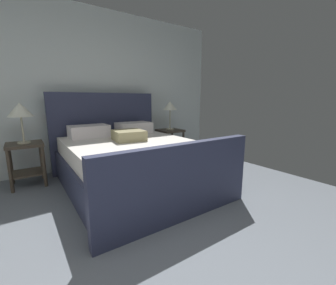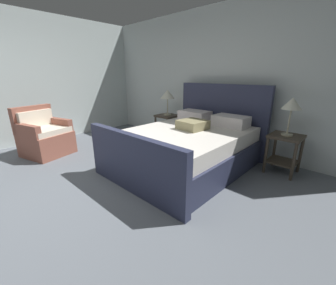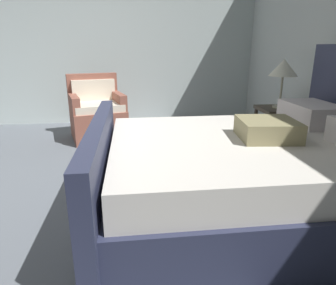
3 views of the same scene
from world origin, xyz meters
name	(u,v)px [view 2 (image 2 of 3)]	position (x,y,z in m)	size (l,w,h in m)	color
ground_plane	(51,205)	(0.00, 0.00, -0.01)	(5.54, 6.34, 0.02)	slate
wall_back	(209,80)	(0.00, 3.23, 1.34)	(5.66, 0.12, 2.68)	silver
bed	(188,146)	(0.48, 1.97, 0.36)	(1.79, 2.23, 1.29)	#2C304A
nightstand_right	(284,148)	(1.69, 2.78, 0.40)	(0.44, 0.44, 0.60)	#3E3529
table_lamp_right	(292,105)	(1.69, 2.78, 1.04)	(0.27, 0.27, 0.55)	#B7B293
nightstand_left	(168,124)	(-0.73, 2.76, 0.40)	(0.44, 0.44, 0.60)	#3E3529
table_lamp_left	(168,95)	(-0.73, 2.76, 1.04)	(0.31, 0.31, 0.54)	#B7B293
armchair	(44,136)	(-1.83, 0.57, 0.35)	(0.90, 0.89, 0.90)	#935443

